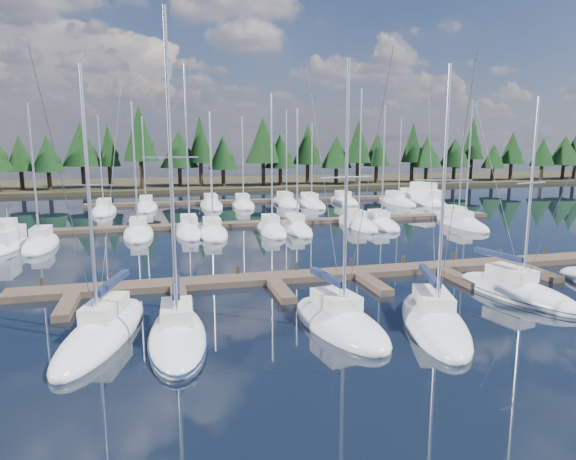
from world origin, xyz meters
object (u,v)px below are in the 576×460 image
object	(u,v)px
front_sailboat_4	(516,292)
main_dock	(360,275)
front_sailboat_3	(434,322)
motor_yacht_right	(420,200)
front_sailboat_0	(103,332)
front_sailboat_2	(339,322)
front_sailboat_1	(178,336)
motor_yacht_left	(6,243)

from	to	relation	value
front_sailboat_4	main_dock	bearing A→B (deg)	140.03
front_sailboat_3	motor_yacht_right	xyz separation A→B (m)	(23.25, 44.55, 0.27)
motor_yacht_right	front_sailboat_3	bearing A→B (deg)	-117.56
front_sailboat_0	front_sailboat_3	distance (m)	15.96
front_sailboat_0	front_sailboat_2	xyz separation A→B (m)	(11.19, -1.43, 0.00)
front_sailboat_2	front_sailboat_3	size ratio (longest dim) A/B	1.02
front_sailboat_1	front_sailboat_4	distance (m)	19.77
main_dock	front_sailboat_4	distance (m)	9.58
motor_yacht_left	main_dock	bearing A→B (deg)	-32.39
front_sailboat_3	motor_yacht_left	world-z (taller)	front_sailboat_3
main_dock	motor_yacht_left	world-z (taller)	motor_yacht_left
front_sailboat_4	motor_yacht_right	bearing A→B (deg)	68.79
front_sailboat_2	main_dock	bearing A→B (deg)	61.89
front_sailboat_2	front_sailboat_4	xyz separation A→B (m)	(11.83, 2.25, -0.01)
main_dock	front_sailboat_0	distance (m)	17.16
front_sailboat_0	front_sailboat_3	world-z (taller)	front_sailboat_3
front_sailboat_1	motor_yacht_left	world-z (taller)	front_sailboat_1
main_dock	motor_yacht_left	bearing A→B (deg)	147.61
front_sailboat_2	front_sailboat_3	distance (m)	4.70
front_sailboat_3	motor_yacht_right	size ratio (longest dim) A/B	1.25
front_sailboat_3	motor_yacht_left	bearing A→B (deg)	135.02
main_dock	front_sailboat_2	size ratio (longest dim) A/B	3.25
front_sailboat_4	front_sailboat_0	bearing A→B (deg)	-177.96
front_sailboat_1	motor_yacht_left	distance (m)	28.14
motor_yacht_left	motor_yacht_right	bearing A→B (deg)	20.85
motor_yacht_right	front_sailboat_0	bearing A→B (deg)	-132.87
front_sailboat_3	main_dock	bearing A→B (deg)	90.52
front_sailboat_4	front_sailboat_2	bearing A→B (deg)	-169.25
front_sailboat_4	motor_yacht_left	world-z (taller)	front_sailboat_4
front_sailboat_4	motor_yacht_right	world-z (taller)	front_sailboat_4
front_sailboat_2	motor_yacht_right	bearing A→B (deg)	57.37
front_sailboat_3	motor_yacht_left	distance (m)	36.57
motor_yacht_right	main_dock	bearing A→B (deg)	-123.65
motor_yacht_right	front_sailboat_4	bearing A→B (deg)	-111.21
main_dock	front_sailboat_0	bearing A→B (deg)	-156.01
motor_yacht_left	front_sailboat_3	bearing A→B (deg)	-44.98
front_sailboat_1	front_sailboat_3	xyz separation A→B (m)	(12.38, -1.15, -0.02)
main_dock	front_sailboat_3	xyz separation A→B (m)	(0.09, -9.50, 0.08)
front_sailboat_0	front_sailboat_1	bearing A→B (deg)	-22.10
front_sailboat_0	motor_yacht_right	bearing A→B (deg)	47.13
front_sailboat_1	front_sailboat_2	size ratio (longest dim) A/B	1.13
front_sailboat_3	front_sailboat_0	bearing A→B (deg)	170.92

